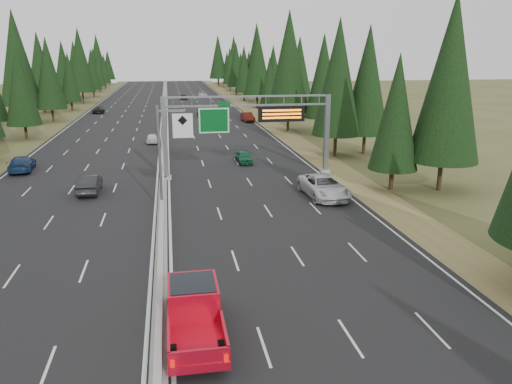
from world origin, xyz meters
TOP-DOWN VIEW (x-y plane):
  - road at (0.00, 80.00)m, footprint 32.00×260.00m
  - shoulder_right at (17.80, 80.00)m, footprint 3.60×260.00m
  - shoulder_left at (-17.80, 80.00)m, footprint 3.60×260.00m
  - median_barrier at (0.00, 80.00)m, footprint 0.70×260.00m
  - sign_gantry at (8.92, 34.88)m, footprint 16.75×0.98m
  - hov_sign_pole at (0.58, 24.97)m, footprint 2.80×0.50m
  - tree_row_right at (21.80, 68.33)m, footprint 11.85×238.16m
  - tree_row_left at (-22.20, 69.48)m, footprint 11.78×237.77m
  - silver_minivan at (13.36, 26.48)m, footprint 3.31×6.61m
  - red_pickup at (1.50, 7.20)m, footprint 2.28×6.38m
  - car_ahead_green at (8.74, 40.98)m, footprint 1.70×3.87m
  - car_ahead_dkred at (14.50, 74.87)m, footprint 2.08×4.83m
  - car_ahead_dkgrey at (7.16, 82.78)m, footprint 2.15×4.65m
  - car_ahead_white at (10.26, 127.65)m, footprint 2.43×4.94m
  - car_ahead_far at (4.84, 120.55)m, footprint 1.97×4.12m
  - car_onc_near at (-6.23, 31.25)m, footprint 1.72×4.84m
  - car_onc_blue at (-14.24, 40.94)m, footprint 2.71×5.54m
  - car_onc_white at (-1.50, 55.48)m, footprint 1.57×3.79m
  - car_onc_far at (-13.10, 92.88)m, footprint 2.53×4.89m

SIDE VIEW (x-z plane):
  - shoulder_right at x=17.80m, z-range 0.00..0.06m
  - shoulder_left at x=-17.80m, z-range 0.00..0.06m
  - road at x=0.00m, z-range 0.00..0.08m
  - median_barrier at x=0.00m, z-range -0.01..0.84m
  - car_onc_white at x=-1.50m, z-range 0.08..1.36m
  - car_ahead_green at x=8.74m, z-range 0.08..1.38m
  - car_onc_far at x=-13.10m, z-range 0.08..1.40m
  - car_ahead_dkgrey at x=7.16m, z-range 0.08..1.40m
  - car_ahead_white at x=10.26m, z-range 0.08..1.43m
  - car_ahead_far at x=4.84m, z-range 0.08..1.44m
  - car_ahead_dkred at x=14.50m, z-range 0.08..1.63m
  - car_onc_blue at x=-14.24m, z-range 0.08..1.63m
  - car_onc_near at x=-6.23m, z-range 0.08..1.67m
  - silver_minivan at x=13.36m, z-range 0.08..1.88m
  - red_pickup at x=1.50m, z-range 0.19..2.27m
  - hov_sign_pole at x=0.58m, z-range 0.72..8.72m
  - sign_gantry at x=8.92m, z-range 1.37..9.17m
  - tree_row_left at x=-22.20m, z-range -0.34..18.64m
  - tree_row_right at x=21.80m, z-range -0.17..18.81m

